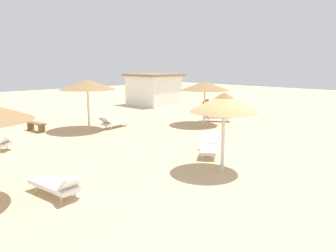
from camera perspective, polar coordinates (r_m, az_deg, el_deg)
ground_plane at (r=11.18m, az=10.99°, el=-8.12°), size 80.00×80.00×0.00m
parasol_2 at (r=10.82m, az=9.86°, el=4.09°), size 2.28×2.28×2.69m
parasol_3 at (r=18.25m, az=-14.02°, el=7.06°), size 3.07×3.07×2.77m
parasol_4 at (r=19.45m, az=6.49°, el=6.99°), size 2.92×2.92×2.61m
lounger_1 at (r=9.58m, az=-18.89°, el=-9.73°), size 0.88×1.95×0.75m
lounger_2 at (r=13.16m, az=7.27°, el=-3.63°), size 1.88×1.58×0.81m
lounger_3 at (r=18.83m, az=-9.45°, el=0.64°), size 1.98×0.95×0.69m
lounger_4 at (r=20.85m, az=8.35°, el=1.67°), size 1.64×1.90×0.73m
bench_0 at (r=19.00m, az=-22.25°, el=0.17°), size 0.58×1.54×0.49m
beach_cabana at (r=28.99m, az=-2.57°, el=6.48°), size 3.81×4.19×2.77m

